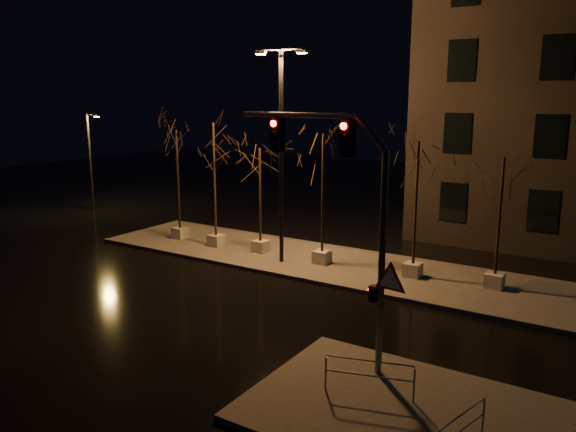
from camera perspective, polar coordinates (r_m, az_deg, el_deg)
The scene contains 14 objects.
ground at distance 20.03m, azimuth -5.29°, elevation -9.00°, with size 90.00×90.00×0.00m, color black.
median at distance 24.76m, azimuth 3.24°, elevation -4.66°, with size 22.00×5.00×0.15m, color #44423D.
sidewalk_corner at distance 13.88m, azimuth 11.54°, elevation -18.95°, with size 7.00×5.00×0.15m, color #44423D.
tree_0 at distance 28.32m, azimuth -11.22°, elevation 6.15°, with size 1.80×1.80×5.59m.
tree_1 at distance 26.45m, azimuth -7.56°, elevation 6.57°, with size 1.80×1.80×6.02m.
tree_2 at distance 25.28m, azimuth -2.89°, elevation 4.49°, with size 1.80×1.80×4.90m.
tree_3 at distance 23.42m, azimuth 3.59°, elevation 5.35°, with size 1.80×1.80×5.68m.
tree_4 at distance 22.17m, azimuth 13.00°, elevation 4.36°, with size 1.80×1.80×5.52m.
tree_5 at distance 21.74m, azimuth 20.91°, elevation 2.80°, with size 1.80×1.80×5.05m.
traffic_signal_mast at distance 14.42m, azimuth 6.01°, elevation 1.26°, with size 5.38×0.77×6.61m.
streetlight_main at distance 23.59m, azimuth -0.69°, elevation 7.48°, with size 2.22×0.73×8.94m.
streetlight_far at distance 38.22m, azimuth -19.40°, elevation 5.62°, with size 1.20×0.21×6.15m.
guard_rail_a at distance 13.94m, azimuth 8.24°, elevation -15.47°, with size 2.07×0.64×0.93m.
guard_rail_b at distance 12.44m, azimuth 17.20°, elevation -19.82°, with size 0.49×1.77×0.86m.
Camera 1 is at (11.54, -14.74, 7.15)m, focal length 35.00 mm.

